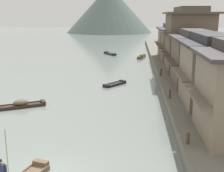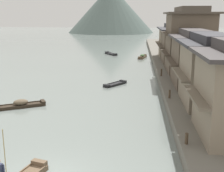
# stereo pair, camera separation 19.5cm
# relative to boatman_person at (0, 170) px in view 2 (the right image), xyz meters

# --- Properties ---
(riverbank_right) EXTENTS (18.00, 110.00, 0.93)m
(riverbank_right) POSITION_rel_boatman_person_xyz_m (17.99, 31.99, -1.09)
(riverbank_right) COLOR #6B665B
(riverbank_right) RESTS_ON ground
(boatman_person) EXTENTS (0.57, 0.29, 3.04)m
(boatman_person) POSITION_rel_boatman_person_xyz_m (0.00, 0.00, 0.00)
(boatman_person) COLOR black
(boatman_person) RESTS_ON boat_foreground_poled
(boat_moored_nearest) EXTENTS (1.93, 4.34, 0.79)m
(boat_moored_nearest) POSITION_rel_boatman_person_xyz_m (7.20, 48.77, -1.27)
(boat_moored_nearest) COLOR brown
(boat_moored_nearest) RESTS_ON ground
(boat_moored_second) EXTENTS (3.14, 4.15, 0.48)m
(boat_moored_second) POSITION_rel_boatman_person_xyz_m (0.28, 53.58, -1.40)
(boat_moored_second) COLOR #232326
(boat_moored_second) RESTS_ON ground
(boat_moored_third) EXTENTS (4.48, 3.11, 0.76)m
(boat_moored_third) POSITION_rel_boatman_person_xyz_m (-4.77, 14.26, -1.29)
(boat_moored_third) COLOR #33281E
(boat_moored_third) RESTS_ON ground
(boat_moored_far) EXTENTS (2.86, 3.47, 0.36)m
(boat_moored_far) POSITION_rel_boatman_person_xyz_m (3.50, 24.20, -1.43)
(boat_moored_far) COLOR #232326
(boat_moored_far) RESTS_ON ground
(house_waterfront_second) EXTENTS (5.46, 7.56, 6.14)m
(house_waterfront_second) POSITION_rel_boatman_person_xyz_m (12.51, 13.98, 2.37)
(house_waterfront_second) COLOR gray
(house_waterfront_second) RESTS_ON riverbank_right
(house_waterfront_tall) EXTENTS (5.25, 7.91, 6.14)m
(house_waterfront_tall) POSITION_rel_boatman_person_xyz_m (12.41, 21.46, 2.37)
(house_waterfront_tall) COLOR brown
(house_waterfront_tall) RESTS_ON riverbank_right
(house_waterfront_narrow) EXTENTS (6.94, 8.32, 8.74)m
(house_waterfront_narrow) POSITION_rel_boatman_person_xyz_m (13.24, 29.85, 3.66)
(house_waterfront_narrow) COLOR brown
(house_waterfront_narrow) RESTS_ON riverbank_right
(house_waterfront_far) EXTENTS (5.73, 7.88, 6.14)m
(house_waterfront_far) POSITION_rel_boatman_person_xyz_m (12.65, 38.34, 2.37)
(house_waterfront_far) COLOR brown
(house_waterfront_far) RESTS_ON riverbank_right
(house_waterfront_end) EXTENTS (5.84, 5.75, 6.14)m
(house_waterfront_end) POSITION_rel_boatman_person_xyz_m (12.70, 45.22, 2.39)
(house_waterfront_end) COLOR #7F705B
(house_waterfront_end) RESTS_ON riverbank_right
(mooring_post_dock_near) EXTENTS (0.20, 0.20, 0.70)m
(mooring_post_dock_near) POSITION_rel_boatman_person_xyz_m (9.34, 5.10, -0.28)
(mooring_post_dock_near) COLOR #473828
(mooring_post_dock_near) RESTS_ON riverbank_right
(mooring_post_dock_mid) EXTENTS (0.20, 0.20, 0.79)m
(mooring_post_dock_mid) POSITION_rel_boatman_person_xyz_m (9.34, 15.41, -0.23)
(mooring_post_dock_mid) COLOR #473828
(mooring_post_dock_mid) RESTS_ON riverbank_right
(mooring_post_dock_far) EXTENTS (0.20, 0.20, 0.94)m
(mooring_post_dock_far) POSITION_rel_boatman_person_xyz_m (9.34, 25.82, -0.15)
(mooring_post_dock_far) COLOR #473828
(mooring_post_dock_far) RESTS_ON riverbank_right
(hill_far_west) EXTENTS (42.78, 42.78, 23.09)m
(hill_far_west) POSITION_rel_boatman_person_xyz_m (-7.69, 140.18, 9.99)
(hill_far_west) COLOR #4C5B56
(hill_far_west) RESTS_ON ground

